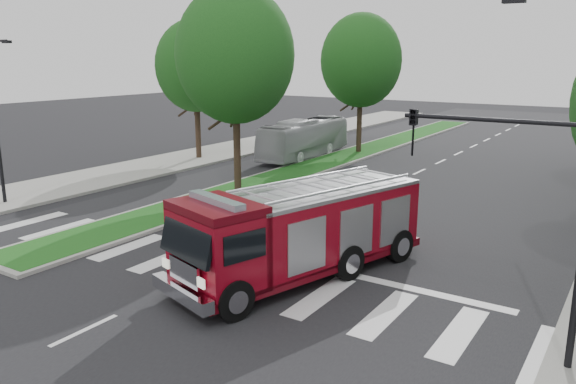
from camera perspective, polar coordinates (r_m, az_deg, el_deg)
ground at (r=20.79m, az=-2.21°, el=-5.33°), size 140.00×140.00×0.00m
sidewalk_left at (r=37.31m, az=-11.65°, el=3.00°), size 5.00×80.00×0.15m
median at (r=38.81m, az=5.87°, el=3.61°), size 3.00×50.00×0.15m
tree_median_near at (r=28.08m, az=-5.40°, el=13.67°), size 5.80×5.80×10.16m
tree_median_far at (r=40.03m, az=7.44°, el=13.09°), size 5.60×5.60×9.72m
tree_left_mid at (r=37.83m, az=-9.38°, el=12.52°), size 5.20×5.20×9.16m
streetlight_right_near at (r=12.85m, az=24.72°, el=3.10°), size 4.08×0.22×8.00m
fire_engine at (r=17.46m, az=1.40°, el=-3.99°), size 5.02×9.18×3.05m
city_bus at (r=38.69m, az=1.71°, el=5.48°), size 2.59×9.41×2.60m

